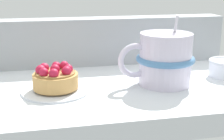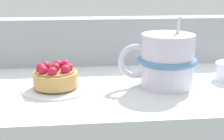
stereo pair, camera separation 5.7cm
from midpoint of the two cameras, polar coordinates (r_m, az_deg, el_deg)
ground_plane at (r=61.01cm, az=-0.37°, el=-4.04°), size 65.91×34.82×3.78cm
window_rail_back at (r=73.18cm, az=-1.51°, el=5.09°), size 64.60×5.63×10.35cm
dessert_plate at (r=57.26cm, az=-7.01°, el=-3.18°), size 11.78×11.78×0.68cm
raspberry_tart at (r=56.63cm, az=-7.11°, el=-1.14°), size 7.70×7.70×4.17cm
coffee_mug at (r=58.90cm, az=12.21°, el=1.62°), size 14.14×10.63×12.65cm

